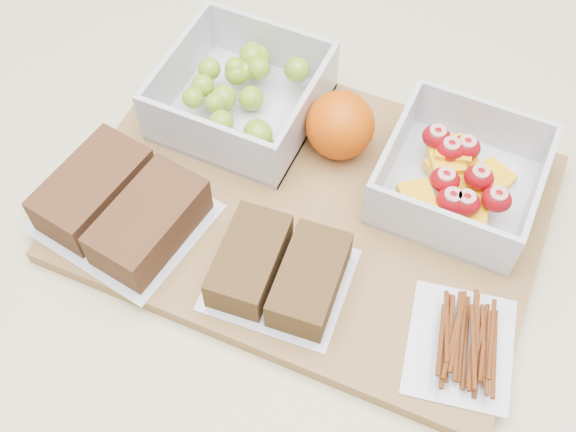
% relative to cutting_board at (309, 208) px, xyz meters
% --- Properties ---
extents(counter, '(1.20, 0.90, 0.90)m').
position_rel_cutting_board_xyz_m(counter, '(-0.00, -0.02, -0.46)').
color(counter, beige).
rests_on(counter, ground).
extents(cutting_board, '(0.43, 0.31, 0.02)m').
position_rel_cutting_board_xyz_m(cutting_board, '(0.00, 0.00, 0.00)').
color(cutting_board, olive).
rests_on(cutting_board, counter).
extents(grape_container, '(0.15, 0.15, 0.06)m').
position_rel_cutting_board_xyz_m(grape_container, '(-0.10, 0.08, 0.03)').
color(grape_container, silver).
rests_on(grape_container, cutting_board).
extents(fruit_container, '(0.14, 0.14, 0.06)m').
position_rel_cutting_board_xyz_m(fruit_container, '(0.12, 0.07, 0.03)').
color(fruit_container, silver).
rests_on(fruit_container, cutting_board).
extents(orange, '(0.07, 0.07, 0.07)m').
position_rel_cutting_board_xyz_m(orange, '(-0.00, 0.07, 0.04)').
color(orange, '#D34D04').
rests_on(orange, cutting_board).
extents(sandwich_bag_left, '(0.16, 0.14, 0.04)m').
position_rel_cutting_board_xyz_m(sandwich_bag_left, '(-0.14, -0.09, 0.03)').
color(sandwich_bag_left, silver).
rests_on(sandwich_bag_left, cutting_board).
extents(sandwich_bag_center, '(0.13, 0.11, 0.04)m').
position_rel_cutting_board_xyz_m(sandwich_bag_center, '(0.01, -0.08, 0.03)').
color(sandwich_bag_center, silver).
rests_on(sandwich_bag_center, cutting_board).
extents(pretzel_bag, '(0.10, 0.12, 0.02)m').
position_rel_cutting_board_xyz_m(pretzel_bag, '(0.17, -0.08, 0.02)').
color(pretzel_bag, silver).
rests_on(pretzel_bag, cutting_board).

